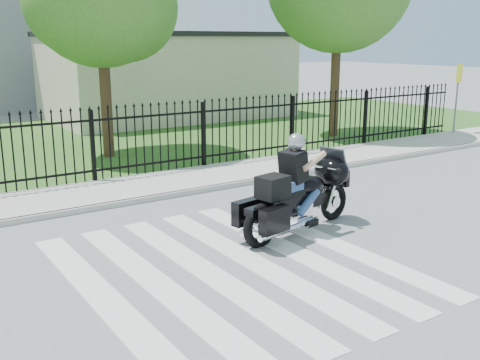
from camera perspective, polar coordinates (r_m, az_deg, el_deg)
ground at (r=8.66m, az=-0.89°, el=-8.86°), size 120.00×120.00×0.00m
crosswalk at (r=8.66m, az=-0.89°, el=-8.83°), size 5.00×5.50×0.01m
sidewalk at (r=12.91m, az=-13.02°, el=-1.17°), size 40.00×2.00×0.12m
curb at (r=12.01m, az=-11.30°, el=-2.22°), size 40.00×0.12×0.12m
grass_strip at (r=19.49m, az=-20.43°, el=3.25°), size 40.00×12.00×0.02m
iron_fence at (r=13.64m, az=-14.72°, el=3.18°), size 26.00×0.04×1.80m
building_low at (r=25.42m, az=-7.32°, el=10.30°), size 10.00×6.00×3.50m
building_low_roof at (r=25.37m, az=-7.45°, el=14.47°), size 10.20×6.20×0.20m
motorcycle_rider at (r=9.97m, az=5.82°, el=-1.20°), size 2.78×1.26×1.85m
traffic_sign at (r=21.54m, az=21.29°, el=9.07°), size 0.51×0.20×2.42m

